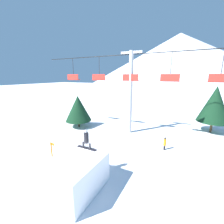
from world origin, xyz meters
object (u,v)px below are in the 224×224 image
(snow_ramp, at_px, (75,175))
(trail_marker, at_px, (52,151))
(distant_skier, at_px, (165,143))
(pine_tree_near, at_px, (78,108))
(snowboarder, at_px, (86,139))

(snow_ramp, bearing_deg, trail_marker, 157.94)
(trail_marker, relative_size, distant_skier, 1.34)
(trail_marker, bearing_deg, pine_tree_near, 115.29)
(trail_marker, bearing_deg, snowboarder, -0.61)
(snow_ramp, height_order, pine_tree_near, pine_tree_near)
(distant_skier, bearing_deg, snow_ramp, -117.43)
(snow_ramp, height_order, snowboarder, snowboarder)
(snow_ramp, relative_size, distant_skier, 2.78)
(snowboarder, height_order, trail_marker, snowboarder)
(pine_tree_near, distance_m, trail_marker, 8.61)
(snowboarder, xyz_separation_m, trail_marker, (-3.46, 0.04, -1.75))
(snowboarder, bearing_deg, snow_ramp, -81.76)
(trail_marker, distance_m, distant_skier, 9.77)
(distant_skier, bearing_deg, snowboarder, -124.04)
(snow_ramp, distance_m, snowboarder, 2.20)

